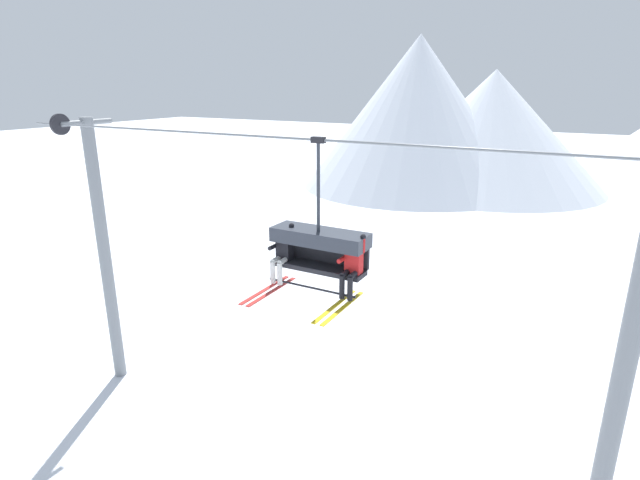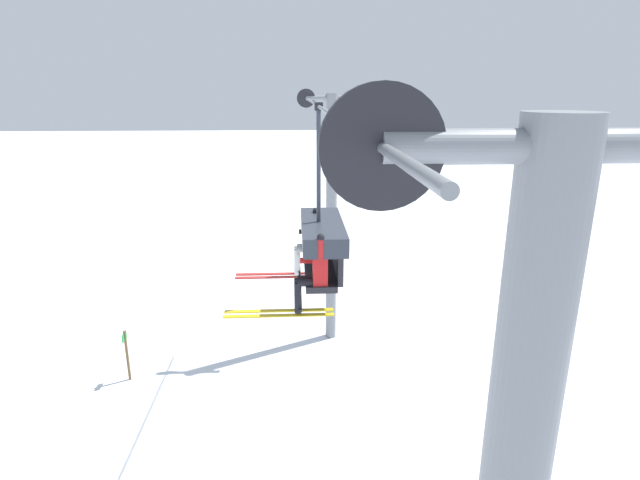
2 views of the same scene
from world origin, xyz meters
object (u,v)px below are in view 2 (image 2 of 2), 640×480
object	(u,v)px
chairlift_chair	(323,238)
skier_black	(309,240)
trail_sign	(127,352)
lift_tower_near	(331,216)
skier_red	(312,272)

from	to	relation	value
chairlift_chair	skier_black	size ratio (longest dim) A/B	1.79
chairlift_chair	trail_sign	xyz separation A→B (m)	(-5.45, -5.47, -5.05)
skier_black	chairlift_chair	bearing A→B (deg)	14.67
chairlift_chair	trail_sign	world-z (taller)	chairlift_chair
trail_sign	chairlift_chair	bearing A→B (deg)	45.10
lift_tower_near	skier_black	xyz separation A→B (m)	(7.07, -0.92, 1.33)
skier_red	trail_sign	world-z (taller)	skier_red
lift_tower_near	trail_sign	xyz separation A→B (m)	(2.44, -6.18, -3.43)
skier_black	skier_red	xyz separation A→B (m)	(1.64, 0.00, 0.00)
lift_tower_near	skier_black	world-z (taller)	lift_tower_near
chairlift_chair	skier_black	xyz separation A→B (m)	(-0.82, -0.21, -0.29)
skier_black	trail_sign	bearing A→B (deg)	-131.40
lift_tower_near	skier_red	xyz separation A→B (m)	(8.71, -0.92, 1.33)
lift_tower_near	skier_red	bearing A→B (deg)	-6.05
skier_red	chairlift_chair	bearing A→B (deg)	165.44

